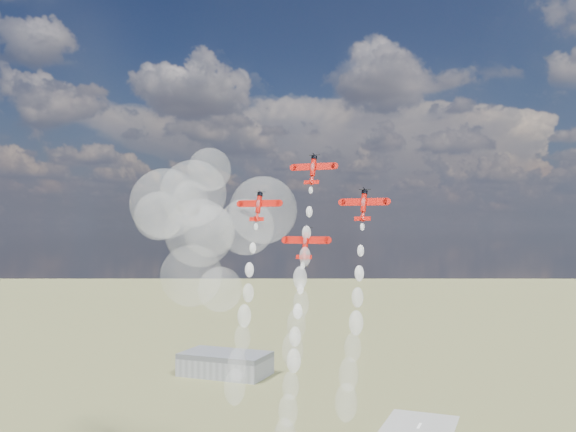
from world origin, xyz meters
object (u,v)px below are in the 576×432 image
(plane_lead, at_px, (313,169))
(plane_slot, at_px, (305,243))
(plane_left, at_px, (259,206))
(hangar, at_px, (225,364))
(plane_right, at_px, (364,204))

(plane_lead, xyz_separation_m, plane_slot, (0.00, -5.93, -19.42))
(plane_left, xyz_separation_m, plane_slot, (14.50, -2.97, -9.71))
(hangar, bearing_deg, plane_right, -53.18)
(plane_left, bearing_deg, plane_lead, 11.56)
(hangar, relative_size, plane_right, 4.28)
(plane_lead, xyz_separation_m, plane_right, (14.50, -2.97, -9.71))
(plane_left, bearing_deg, hangar, 119.94)
(hangar, relative_size, plane_lead, 4.28)
(hangar, height_order, plane_lead, plane_lead)
(plane_right, relative_size, plane_slot, 1.00)
(plane_lead, bearing_deg, plane_right, -11.56)
(hangar, relative_size, plane_left, 4.28)
(plane_lead, height_order, plane_left, plane_lead)
(plane_slot, bearing_deg, plane_left, 168.44)
(plane_left, distance_m, plane_slot, 17.70)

